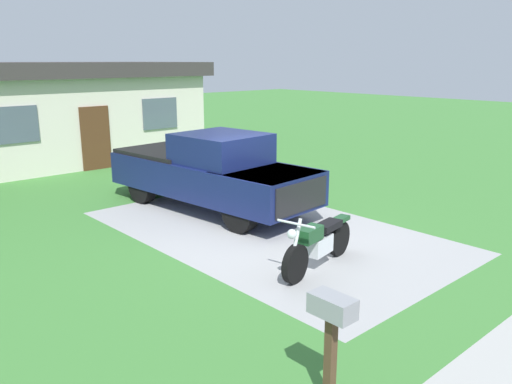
{
  "coord_description": "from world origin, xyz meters",
  "views": [
    {
      "loc": [
        -7.26,
        -7.64,
        3.57
      ],
      "look_at": [
        -0.26,
        0.09,
        0.9
      ],
      "focal_mm": 36.22,
      "sensor_mm": 36.0,
      "label": 1
    }
  ],
  "objects_px": {
    "neighbor_house": "(63,111)",
    "motorcycle": "(318,243)",
    "pickup_truck": "(209,170)",
    "mailbox": "(332,321)"
  },
  "relations": [
    {
      "from": "pickup_truck",
      "to": "mailbox",
      "type": "height_order",
      "value": "pickup_truck"
    },
    {
      "from": "mailbox",
      "to": "neighbor_house",
      "type": "xyz_separation_m",
      "value": [
        3.71,
        15.74,
        0.81
      ]
    },
    {
      "from": "pickup_truck",
      "to": "neighbor_house",
      "type": "bearing_deg",
      "value": 89.6
    },
    {
      "from": "neighbor_house",
      "to": "motorcycle",
      "type": "bearing_deg",
      "value": -94.23
    },
    {
      "from": "pickup_truck",
      "to": "mailbox",
      "type": "xyz_separation_m",
      "value": [
        -3.65,
        -6.9,
        0.03
      ]
    },
    {
      "from": "neighbor_house",
      "to": "mailbox",
      "type": "bearing_deg",
      "value": -103.27
    },
    {
      "from": "motorcycle",
      "to": "neighbor_house",
      "type": "height_order",
      "value": "neighbor_house"
    },
    {
      "from": "motorcycle",
      "to": "mailbox",
      "type": "bearing_deg",
      "value": -136.97
    },
    {
      "from": "pickup_truck",
      "to": "neighbor_house",
      "type": "xyz_separation_m",
      "value": [
        0.06,
        8.84,
        0.84
      ]
    },
    {
      "from": "mailbox",
      "to": "neighbor_house",
      "type": "bearing_deg",
      "value": 76.73
    }
  ]
}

